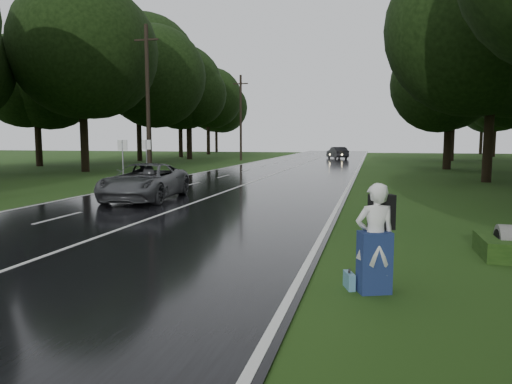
% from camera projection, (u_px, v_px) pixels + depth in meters
% --- Properties ---
extents(ground, '(160.00, 160.00, 0.00)m').
position_uv_depth(ground, '(107.00, 235.00, 13.19)').
color(ground, '#213F12').
rests_on(ground, ground).
extents(road, '(12.00, 140.00, 0.04)m').
position_uv_depth(road, '(266.00, 177.00, 32.49)').
color(road, black).
rests_on(road, ground).
extents(lane_center, '(0.12, 140.00, 0.01)m').
position_uv_depth(lane_center, '(266.00, 177.00, 32.48)').
color(lane_center, silver).
rests_on(lane_center, road).
extents(grey_car, '(3.13, 5.80, 1.55)m').
position_uv_depth(grey_car, '(145.00, 182.00, 20.48)').
color(grey_car, '#444649').
rests_on(grey_car, road).
extents(far_car, '(3.24, 4.87, 1.52)m').
position_uv_depth(far_car, '(337.00, 153.00, 61.89)').
color(far_car, black).
rests_on(far_car, road).
extents(hitchhiker, '(0.82, 0.79, 1.91)m').
position_uv_depth(hitchhiker, '(375.00, 242.00, 8.20)').
color(hitchhiker, silver).
rests_on(hitchhiker, ground).
extents(suitcase, '(0.24, 0.43, 0.29)m').
position_uv_depth(suitcase, '(349.00, 280.00, 8.49)').
color(suitcase, teal).
rests_on(suitcase, ground).
extents(utility_pole_mid, '(1.80, 0.28, 10.55)m').
position_uv_depth(utility_pole_mid, '(150.00, 176.00, 34.29)').
color(utility_pole_mid, black).
rests_on(utility_pole_mid, ground).
extents(utility_pole_far, '(1.80, 0.28, 10.15)m').
position_uv_depth(utility_pole_far, '(241.00, 160.00, 57.81)').
color(utility_pole_far, black).
rests_on(utility_pole_far, ground).
extents(road_sign_a, '(0.62, 0.10, 2.57)m').
position_uv_depth(road_sign_a, '(124.00, 184.00, 28.16)').
color(road_sign_a, white).
rests_on(road_sign_a, ground).
extents(road_sign_b, '(0.62, 0.10, 2.56)m').
position_uv_depth(road_sign_b, '(147.00, 179.00, 31.09)').
color(road_sign_b, white).
rests_on(road_sign_b, ground).
extents(tree_left_d, '(10.48, 10.48, 16.38)m').
position_uv_depth(tree_left_d, '(86.00, 172.00, 38.31)').
color(tree_left_d, black).
rests_on(tree_left_d, ground).
extents(tree_left_e, '(9.72, 9.72, 15.19)m').
position_uv_depth(tree_left_e, '(150.00, 164.00, 50.04)').
color(tree_left_e, black).
rests_on(tree_left_e, ground).
extents(tree_left_f, '(9.75, 9.75, 15.23)m').
position_uv_depth(tree_left_f, '(190.00, 159.00, 61.29)').
color(tree_left_f, black).
rests_on(tree_left_f, ground).
extents(tree_right_d, '(10.05, 10.05, 15.70)m').
position_uv_depth(tree_right_d, '(486.00, 182.00, 29.16)').
color(tree_right_d, black).
rests_on(tree_right_d, ground).
extents(tree_right_e, '(8.01, 8.01, 12.52)m').
position_uv_depth(tree_right_e, '(447.00, 169.00, 41.28)').
color(tree_right_e, black).
rests_on(tree_right_e, ground).
extents(tree_right_f, '(9.97, 9.97, 15.58)m').
position_uv_depth(tree_right_f, '(451.00, 161.00, 56.55)').
color(tree_right_f, black).
rests_on(tree_right_f, ground).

